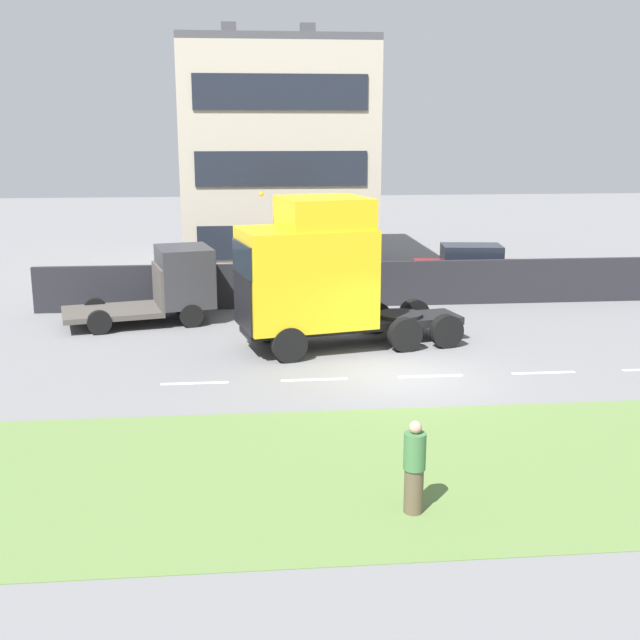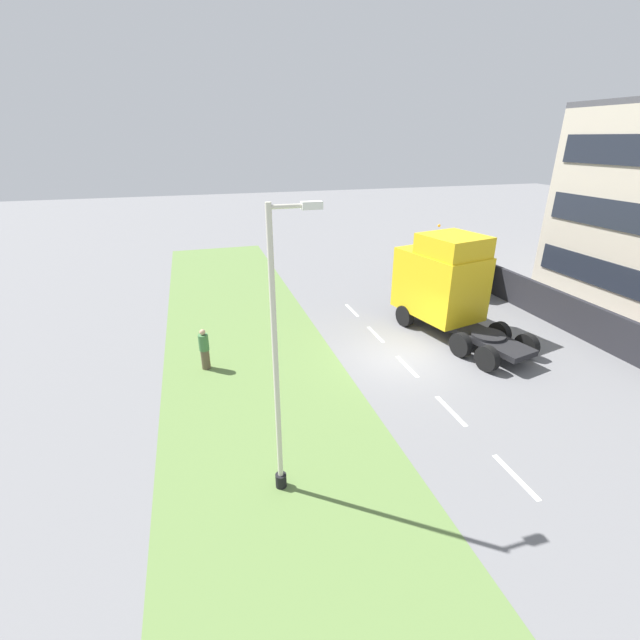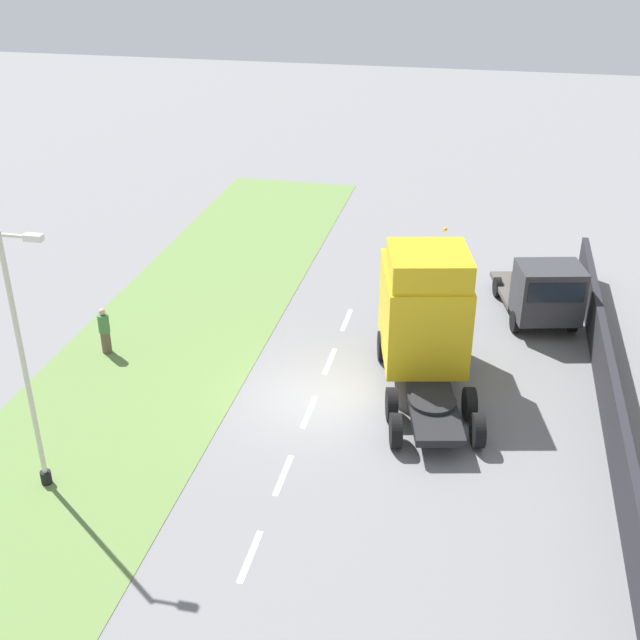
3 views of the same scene
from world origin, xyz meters
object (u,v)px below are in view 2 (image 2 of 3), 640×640
(flatbed_truck, at_px, (460,269))
(lamp_post, at_px, (280,372))
(pedestrian, at_px, (204,350))
(lorry_cab, at_px, (444,283))

(flatbed_truck, relative_size, lamp_post, 0.74)
(flatbed_truck, distance_m, pedestrian, 15.95)
(lorry_cab, relative_size, flatbed_truck, 1.33)
(flatbed_truck, height_order, pedestrian, flatbed_truck)
(flatbed_truck, bearing_deg, lamp_post, 29.61)
(lorry_cab, bearing_deg, lamp_post, -152.55)
(lorry_cab, xyz_separation_m, pedestrian, (-11.00, -0.74, -1.48))
(pedestrian, bearing_deg, flatbed_truck, 19.59)
(lorry_cab, xyz_separation_m, flatbed_truck, (4.02, 4.60, -0.95))
(lorry_cab, xyz_separation_m, lamp_post, (-9.32, -7.82, 1.15))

